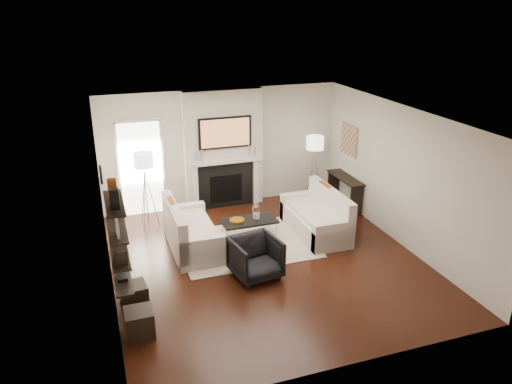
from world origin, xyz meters
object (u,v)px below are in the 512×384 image
object	(u,v)px
loveseat_left_base	(193,238)
loveseat_right_base	(315,224)
lamp_left_shade	(143,160)
ottoman_near	(134,296)
coffee_table	(249,221)
lamp_right_shade	(315,143)
armchair	(256,256)

from	to	relation	value
loveseat_left_base	loveseat_right_base	bearing A→B (deg)	-3.41
lamp_left_shade	ottoman_near	size ratio (longest dim) A/B	1.00
lamp_left_shade	coffee_table	bearing A→B (deg)	-36.83
loveseat_left_base	loveseat_right_base	distance (m)	2.53
loveseat_left_base	ottoman_near	xyz separation A→B (m)	(-1.30, -1.66, -0.01)
lamp_left_shade	lamp_right_shade	world-z (taller)	same
loveseat_right_base	coffee_table	xyz separation A→B (m)	(-1.37, 0.18, 0.19)
lamp_left_shade	ottoman_near	bearing A→B (deg)	-101.46
coffee_table	loveseat_left_base	bearing A→B (deg)	-178.69
loveseat_right_base	ottoman_near	world-z (taller)	loveseat_right_base
loveseat_left_base	armchair	size ratio (longest dim) A/B	2.27
armchair	coffee_table	bearing A→B (deg)	67.09
loveseat_right_base	ottoman_near	bearing A→B (deg)	-158.43
lamp_right_shade	loveseat_left_base	bearing A→B (deg)	-155.70
ottoman_near	coffee_table	bearing A→B (deg)	34.57
loveseat_right_base	lamp_left_shade	bearing A→B (deg)	154.22
loveseat_right_base	coffee_table	distance (m)	1.40
armchair	ottoman_near	xyz separation A→B (m)	(-2.11, -0.27, -0.20)
loveseat_left_base	ottoman_near	world-z (taller)	loveseat_left_base
loveseat_left_base	lamp_left_shade	xyz separation A→B (m)	(-0.68, 1.40, 1.24)
loveseat_right_base	lamp_right_shade	xyz separation A→B (m)	(0.70, 1.61, 1.24)
loveseat_left_base	coffee_table	bearing A→B (deg)	1.31
lamp_left_shade	loveseat_right_base	bearing A→B (deg)	-25.78
armchair	ottoman_near	bearing A→B (deg)	178.16
lamp_right_shade	ottoman_near	xyz separation A→B (m)	(-4.52, -3.12, -1.25)
loveseat_left_base	lamp_right_shade	xyz separation A→B (m)	(3.22, 1.46, 1.24)
loveseat_left_base	coffee_table	distance (m)	1.17
loveseat_right_base	ottoman_near	size ratio (longest dim) A/B	4.50
loveseat_right_base	armchair	xyz separation A→B (m)	(-1.71, -1.24, 0.19)
loveseat_left_base	lamp_right_shade	bearing A→B (deg)	24.30
coffee_table	lamp_right_shade	bearing A→B (deg)	34.61
armchair	loveseat_left_base	bearing A→B (deg)	111.00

